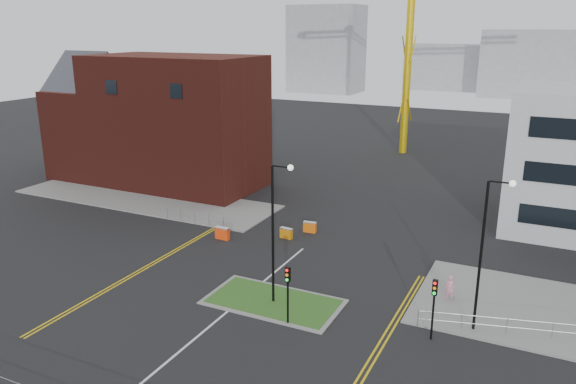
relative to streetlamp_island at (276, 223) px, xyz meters
The scene contains 22 objects.
ground 9.91m from the streetlamp_island, 105.50° to the right, with size 200.00×200.00×0.00m, color black.
pavement_left 26.80m from the streetlamp_island, 147.78° to the left, with size 28.00×8.00×0.12m, color slate.
island_kerb 5.38m from the streetlamp_island, behind, with size 8.60×4.60×0.08m, color slate.
grass_island 5.36m from the streetlamp_island, behind, with size 8.00×4.00×0.12m, color #2A551C.
brick_building 32.20m from the streetlamp_island, 141.56° to the left, with size 24.20×10.07×14.24m.
streetlamp_island is the anchor object (origin of this frame).
streetlamp_right_near 12.17m from the streetlamp_island, ahead, with size 1.46×0.36×9.18m.
traffic_light_island 3.92m from the streetlamp_island, 48.59° to the right, with size 0.28×0.33×3.65m.
traffic_light_right 10.19m from the streetlamp_island, ahead, with size 0.28×0.33×3.65m.
railing_left 17.22m from the streetlamp_island, 142.89° to the left, with size 6.05×0.05×1.10m.
centre_line 8.38m from the streetlamp_island, 110.29° to the right, with size 0.15×30.00×0.01m, color silver.
yellow_left_a 12.61m from the streetlamp_island, 169.89° to the left, with size 0.12×24.00×0.01m, color gold.
yellow_left_b 12.35m from the streetlamp_island, 169.62° to the left, with size 0.12×24.00×0.01m, color gold.
yellow_right_a 9.29m from the streetlamp_island, 15.36° to the right, with size 0.12×20.00×0.01m, color gold.
yellow_right_b 9.53m from the streetlamp_island, 14.78° to the right, with size 0.12×20.00×0.01m, color gold.
skyline_a 119.82m from the streetlamp_island, 110.65° to the left, with size 18.00×12.00×22.00m, color gray.
skyline_b 122.28m from the streetlamp_island, 86.35° to the left, with size 24.00×12.00×16.00m, color gray.
skyline_d 132.40m from the streetlamp_island, 94.43° to the left, with size 30.00×12.00×12.00m, color gray.
pedestrian 11.99m from the streetlamp_island, 27.49° to the left, with size 0.63×0.42×1.73m, color pink.
barrier_left 13.03m from the streetlamp_island, 138.59° to the left, with size 1.24×0.46×1.03m.
barrier_mid 12.39m from the streetlamp_island, 112.83° to the left, with size 1.11×0.49×0.90m.
barrier_right 13.92m from the streetlamp_island, 104.31° to the left, with size 1.13×0.46×0.93m.
Camera 1 is at (16.92, -20.66, 16.97)m, focal length 35.00 mm.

